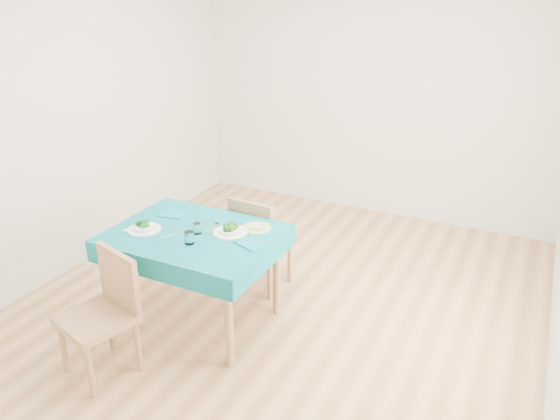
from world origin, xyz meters
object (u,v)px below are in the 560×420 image
at_px(table, 197,278).
at_px(bowl_near, 144,226).
at_px(chair_near, 94,304).
at_px(bowl_far, 230,228).
at_px(chair_far, 263,232).
at_px(side_plate, 257,228).

xyz_separation_m(table, bowl_near, (-0.35, -0.13, 0.42)).
height_order(chair_near, bowl_near, chair_near).
xyz_separation_m(bowl_near, bowl_far, (0.60, 0.24, 0.00)).
relative_size(chair_near, chair_far, 1.05).
relative_size(bowl_near, bowl_far, 0.96).
relative_size(chair_far, side_plate, 4.66).
distance_m(chair_far, side_plate, 0.52).
height_order(chair_far, side_plate, chair_far).
distance_m(chair_far, bowl_far, 0.64).
xyz_separation_m(bowl_near, side_plate, (0.73, 0.40, -0.03)).
relative_size(chair_far, bowl_near, 4.20).
bearing_deg(chair_far, side_plate, 116.89).
height_order(chair_near, bowl_far, chair_near).
xyz_separation_m(chair_near, chair_far, (0.44, 1.49, -0.02)).
distance_m(bowl_near, bowl_far, 0.64).
height_order(table, bowl_far, bowl_far).
bearing_deg(chair_near, bowl_far, 79.16).
height_order(chair_near, chair_far, chair_near).
bearing_deg(chair_far, bowl_near, 60.24).
bearing_deg(bowl_near, chair_near, -80.32).
height_order(chair_far, bowl_near, chair_far).
relative_size(chair_near, side_plate, 4.88).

